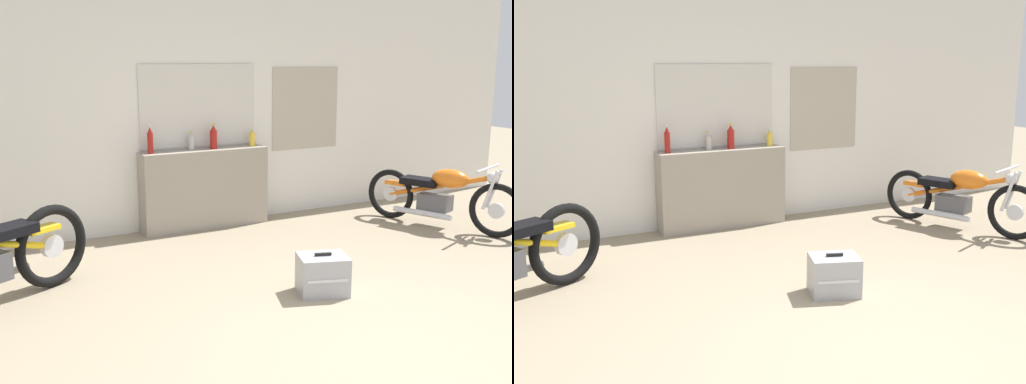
# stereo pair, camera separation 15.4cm
# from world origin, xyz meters

# --- Properties ---
(ground_plane) EXTENTS (24.00, 24.00, 0.00)m
(ground_plane) POSITION_xyz_m (0.00, 0.00, 0.00)
(ground_plane) COLOR gray
(wall_back) EXTENTS (10.00, 0.07, 2.80)m
(wall_back) POSITION_xyz_m (0.01, 3.72, 1.40)
(wall_back) COLOR silver
(wall_back) RESTS_ON ground_plane
(sill_counter) EXTENTS (1.51, 0.28, 0.92)m
(sill_counter) POSITION_xyz_m (0.17, 3.54, 0.46)
(sill_counter) COLOR gray
(sill_counter) RESTS_ON ground_plane
(bottle_leftmost) EXTENTS (0.06, 0.06, 0.32)m
(bottle_leftmost) POSITION_xyz_m (-0.47, 3.54, 1.06)
(bottle_leftmost) COLOR maroon
(bottle_leftmost) RESTS_ON sill_counter
(bottle_left_center) EXTENTS (0.07, 0.07, 0.22)m
(bottle_left_center) POSITION_xyz_m (0.03, 3.58, 1.02)
(bottle_left_center) COLOR #B7B2A8
(bottle_left_center) RESTS_ON sill_counter
(bottle_center) EXTENTS (0.08, 0.08, 0.30)m
(bottle_center) POSITION_xyz_m (0.29, 3.55, 1.05)
(bottle_center) COLOR maroon
(bottle_center) RESTS_ON sill_counter
(bottle_right_center) EXTENTS (0.07, 0.07, 0.21)m
(bottle_right_center) POSITION_xyz_m (0.79, 3.54, 1.02)
(bottle_right_center) COLOR gold
(bottle_right_center) RESTS_ON sill_counter
(motorcycle_orange) EXTENTS (0.87, 1.81, 0.78)m
(motorcycle_orange) POSITION_xyz_m (2.60, 2.26, 0.39)
(motorcycle_orange) COLOR black
(motorcycle_orange) RESTS_ON ground_plane
(hard_case_silver) EXTENTS (0.48, 0.43, 0.35)m
(hard_case_silver) POSITION_xyz_m (0.24, 1.18, 0.17)
(hard_case_silver) COLOR #9E9EA3
(hard_case_silver) RESTS_ON ground_plane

